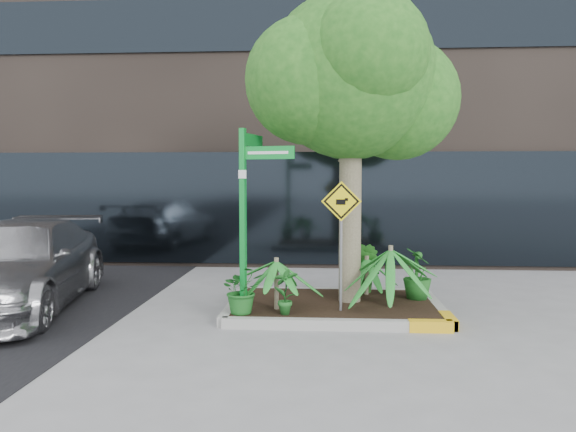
# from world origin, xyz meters

# --- Properties ---
(ground) EXTENTS (80.00, 80.00, 0.00)m
(ground) POSITION_xyz_m (0.00, 0.00, 0.00)
(ground) COLOR gray
(ground) RESTS_ON ground
(planter) EXTENTS (3.35, 2.36, 0.15)m
(planter) POSITION_xyz_m (0.23, 0.27, 0.10)
(planter) COLOR #9E9E99
(planter) RESTS_ON ground
(tree) EXTENTS (3.38, 2.99, 5.06)m
(tree) POSITION_xyz_m (0.44, 0.42, 3.70)
(tree) COLOR gray
(tree) RESTS_ON ground
(palm_front) EXTENTS (1.06, 1.06, 1.18)m
(palm_front) POSITION_xyz_m (1.04, 0.03, 1.03)
(palm_front) COLOR gray
(palm_front) RESTS_ON ground
(palm_left) EXTENTS (0.87, 0.87, 0.97)m
(palm_left) POSITION_xyz_m (-0.68, -0.23, 0.87)
(palm_left) COLOR gray
(palm_left) RESTS_ON ground
(palm_back) EXTENTS (0.73, 0.73, 0.82)m
(palm_back) POSITION_xyz_m (0.75, 0.92, 0.76)
(palm_back) COLOR gray
(palm_back) RESTS_ON ground
(parked_car) EXTENTS (2.76, 5.11, 1.41)m
(parked_car) POSITION_xyz_m (-4.91, 0.15, 0.70)
(parked_car) COLOR #A0A0A5
(parked_car) RESTS_ON ground
(shrub_a) EXTENTS (0.87, 0.87, 0.70)m
(shrub_a) POSITION_xyz_m (-1.15, -0.53, 0.50)
(shrub_a) COLOR #1A5E1F
(shrub_a) RESTS_ON planter
(shrub_b) EXTENTS (0.53, 0.53, 0.82)m
(shrub_b) POSITION_xyz_m (1.54, 0.62, 0.56)
(shrub_b) COLOR #1A591B
(shrub_b) RESTS_ON planter
(shrub_c) EXTENTS (0.47, 0.47, 0.68)m
(shrub_c) POSITION_xyz_m (-0.52, -0.55, 0.49)
(shrub_c) COLOR #1E6322
(shrub_c) RESTS_ON planter
(shrub_d) EXTENTS (0.66, 0.66, 0.85)m
(shrub_d) POSITION_xyz_m (0.74, 1.04, 0.58)
(shrub_d) COLOR #246B1F
(shrub_d) RESTS_ON planter
(street_sign_post) EXTENTS (0.81, 0.96, 2.82)m
(street_sign_post) POSITION_xyz_m (-1.07, -0.47, 1.74)
(street_sign_post) COLOR #0D922F
(street_sign_post) RESTS_ON ground
(cattle_sign) EXTENTS (0.59, 0.08, 1.91)m
(cattle_sign) POSITION_xyz_m (0.28, -0.27, 1.44)
(cattle_sign) COLOR slate
(cattle_sign) RESTS_ON ground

